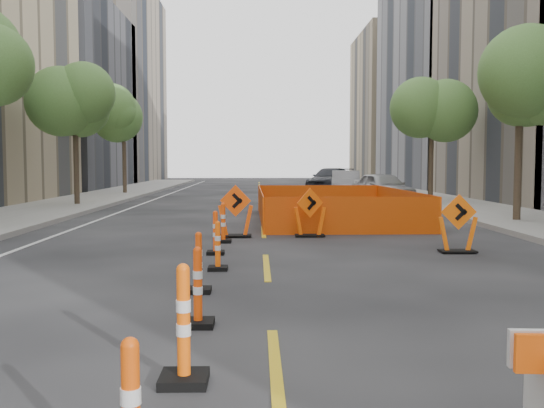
{
  "coord_description": "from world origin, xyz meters",
  "views": [
    {
      "loc": [
        -0.18,
        -7.73,
        2.06
      ],
      "look_at": [
        0.15,
        5.97,
        1.1
      ],
      "focal_mm": 40.0,
      "sensor_mm": 36.0,
      "label": 1
    }
  ],
  "objects_px": {
    "channelizer_1": "(184,324)",
    "chevron_sign_center": "(310,213)",
    "parked_car_mid": "(346,183)",
    "chevron_sign_right": "(458,224)",
    "chevron_sign_left": "(236,211)",
    "parked_car_far": "(330,180)",
    "channelizer_6": "(223,223)",
    "channelizer_3": "(199,262)",
    "parked_car_near": "(383,188)",
    "channelizer_5": "(215,233)",
    "channelizer_2": "(198,287)",
    "channelizer_4": "(218,246)"
  },
  "relations": [
    {
      "from": "parked_car_near",
      "to": "parked_car_far",
      "type": "distance_m",
      "value": 12.73
    },
    {
      "from": "chevron_sign_center",
      "to": "channelizer_4",
      "type": "bearing_deg",
      "value": -137.57
    },
    {
      "from": "channelizer_1",
      "to": "channelizer_4",
      "type": "distance_m",
      "value": 5.91
    },
    {
      "from": "channelizer_2",
      "to": "channelizer_5",
      "type": "distance_m",
      "value": 5.91
    },
    {
      "from": "channelizer_5",
      "to": "parked_car_near",
      "type": "xyz_separation_m",
      "value": [
        7.13,
        16.39,
        0.29
      ]
    },
    {
      "from": "channelizer_5",
      "to": "parked_car_near",
      "type": "height_order",
      "value": "parked_car_near"
    },
    {
      "from": "channelizer_4",
      "to": "chevron_sign_right",
      "type": "distance_m",
      "value": 5.67
    },
    {
      "from": "channelizer_1",
      "to": "chevron_sign_center",
      "type": "bearing_deg",
      "value": 79.05
    },
    {
      "from": "channelizer_3",
      "to": "parked_car_near",
      "type": "xyz_separation_m",
      "value": [
        7.12,
        20.32,
        0.3
      ]
    },
    {
      "from": "channelizer_1",
      "to": "chevron_sign_center",
      "type": "distance_m",
      "value": 11.17
    },
    {
      "from": "channelizer_4",
      "to": "channelizer_5",
      "type": "distance_m",
      "value": 1.98
    },
    {
      "from": "channelizer_3",
      "to": "parked_car_near",
      "type": "distance_m",
      "value": 21.54
    },
    {
      "from": "channelizer_3",
      "to": "parked_car_near",
      "type": "relative_size",
      "value": 0.21
    },
    {
      "from": "channelizer_3",
      "to": "channelizer_4",
      "type": "bearing_deg",
      "value": 85.05
    },
    {
      "from": "parked_car_mid",
      "to": "parked_car_far",
      "type": "distance_m",
      "value": 6.59
    },
    {
      "from": "channelizer_4",
      "to": "channelizer_6",
      "type": "bearing_deg",
      "value": 91.7
    },
    {
      "from": "chevron_sign_center",
      "to": "parked_car_mid",
      "type": "distance_m",
      "value": 19.77
    },
    {
      "from": "parked_car_mid",
      "to": "channelizer_6",
      "type": "bearing_deg",
      "value": -98.94
    },
    {
      "from": "parked_car_mid",
      "to": "chevron_sign_right",
      "type": "bearing_deg",
      "value": -84.18
    },
    {
      "from": "channelizer_5",
      "to": "parked_car_far",
      "type": "xyz_separation_m",
      "value": [
        6.08,
        29.07,
        0.32
      ]
    },
    {
      "from": "channelizer_2",
      "to": "channelizer_3",
      "type": "bearing_deg",
      "value": 95.16
    },
    {
      "from": "parked_car_near",
      "to": "parked_car_far",
      "type": "relative_size",
      "value": 0.82
    },
    {
      "from": "chevron_sign_left",
      "to": "chevron_sign_center",
      "type": "distance_m",
      "value": 2.03
    },
    {
      "from": "chevron_sign_right",
      "to": "parked_car_mid",
      "type": "xyz_separation_m",
      "value": [
        0.74,
        22.4,
        0.1
      ]
    },
    {
      "from": "channelizer_1",
      "to": "chevron_sign_center",
      "type": "height_order",
      "value": "chevron_sign_center"
    },
    {
      "from": "chevron_sign_center",
      "to": "channelizer_1",
      "type": "bearing_deg",
      "value": -125.1
    },
    {
      "from": "parked_car_far",
      "to": "channelizer_1",
      "type": "bearing_deg",
      "value": -75.44
    },
    {
      "from": "channelizer_3",
      "to": "chevron_sign_center",
      "type": "height_order",
      "value": "chevron_sign_center"
    },
    {
      "from": "channelizer_2",
      "to": "chevron_sign_center",
      "type": "distance_m",
      "value": 9.26
    },
    {
      "from": "chevron_sign_center",
      "to": "parked_car_far",
      "type": "bearing_deg",
      "value": 57.72
    },
    {
      "from": "channelizer_5",
      "to": "channelizer_6",
      "type": "xyz_separation_m",
      "value": [
        0.06,
        1.97,
        0.02
      ]
    },
    {
      "from": "channelizer_5",
      "to": "parked_car_mid",
      "type": "height_order",
      "value": "parked_car_mid"
    },
    {
      "from": "channelizer_3",
      "to": "channelizer_6",
      "type": "height_order",
      "value": "channelizer_6"
    },
    {
      "from": "channelizer_4",
      "to": "parked_car_near",
      "type": "xyz_separation_m",
      "value": [
        6.95,
        18.36,
        0.31
      ]
    },
    {
      "from": "chevron_sign_right",
      "to": "chevron_sign_center",
      "type": "bearing_deg",
      "value": 136.99
    },
    {
      "from": "chevron_sign_left",
      "to": "parked_car_near",
      "type": "relative_size",
      "value": 0.31
    },
    {
      "from": "channelizer_1",
      "to": "parked_car_near",
      "type": "height_order",
      "value": "parked_car_near"
    },
    {
      "from": "chevron_sign_left",
      "to": "parked_car_mid",
      "type": "bearing_deg",
      "value": 83.57
    },
    {
      "from": "channelizer_2",
      "to": "parked_car_mid",
      "type": "height_order",
      "value": "parked_car_mid"
    },
    {
      "from": "chevron_sign_center",
      "to": "parked_car_far",
      "type": "height_order",
      "value": "parked_car_far"
    },
    {
      "from": "chevron_sign_right",
      "to": "parked_car_near",
      "type": "distance_m",
      "value": 16.39
    },
    {
      "from": "channelizer_1",
      "to": "channelizer_5",
      "type": "distance_m",
      "value": 7.88
    },
    {
      "from": "channelizer_2",
      "to": "channelizer_4",
      "type": "xyz_separation_m",
      "value": [
        -0.01,
        3.94,
        -0.03
      ]
    },
    {
      "from": "channelizer_6",
      "to": "chevron_sign_right",
      "type": "bearing_deg",
      "value": -19.21
    },
    {
      "from": "channelizer_1",
      "to": "channelizer_3",
      "type": "distance_m",
      "value": 3.94
    },
    {
      "from": "channelizer_1",
      "to": "parked_car_mid",
      "type": "distance_m",
      "value": 30.93
    },
    {
      "from": "channelizer_1",
      "to": "channelizer_5",
      "type": "bearing_deg",
      "value": 91.81
    },
    {
      "from": "parked_car_near",
      "to": "channelizer_5",
      "type": "bearing_deg",
      "value": -127.23
    },
    {
      "from": "channelizer_6",
      "to": "chevron_sign_left",
      "type": "height_order",
      "value": "chevron_sign_left"
    },
    {
      "from": "chevron_sign_right",
      "to": "parked_car_near",
      "type": "relative_size",
      "value": 0.29
    }
  ]
}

